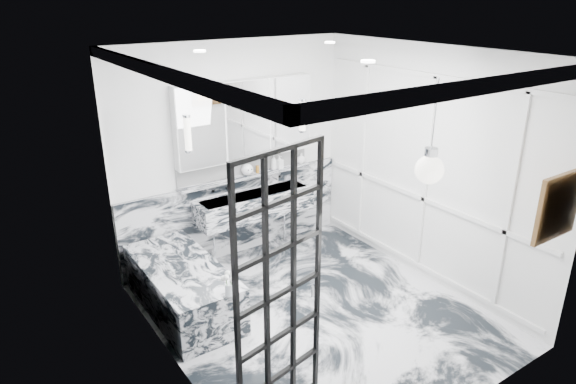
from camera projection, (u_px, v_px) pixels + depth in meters
floor at (317, 313)px, 5.67m from camera, size 3.60×3.60×0.00m
ceiling at (323, 52)px, 4.65m from camera, size 3.60×3.60×0.00m
wall_back at (233, 152)px, 6.54m from camera, size 3.60×0.00×3.60m
wall_front at (469, 270)px, 3.77m from camera, size 3.60×0.00×3.60m
wall_left at (169, 235)px, 4.32m from camera, size 0.00×3.60×3.60m
wall_right at (428, 167)px, 6.00m from camera, size 0.00×3.60×3.60m
marble_clad_back at (237, 216)px, 6.84m from camera, size 3.18×0.05×1.05m
marble_clad_left at (171, 241)px, 4.35m from camera, size 0.02×3.56×2.68m
panel_molding at (426, 175)px, 6.02m from camera, size 0.03×3.40×2.30m
soap_bottle_a at (274, 162)px, 6.84m from camera, size 0.08×0.08×0.20m
soap_bottle_b at (279, 162)px, 6.89m from camera, size 0.09×0.10×0.18m
soap_bottle_c at (301, 158)px, 7.08m from camera, size 0.16×0.16×0.16m
face_pot at (247, 170)px, 6.63m from camera, size 0.16×0.16×0.16m
amber_bottle at (258, 169)px, 6.73m from camera, size 0.04×0.04×0.10m
flower_vase at (229, 289)px, 4.99m from camera, size 0.08×0.08×0.12m
crittall_door at (280, 294)px, 3.93m from camera, size 0.87×0.22×2.30m
artwork at (558, 206)px, 4.36m from camera, size 0.49×0.05×0.49m
pendant_light at (429, 170)px, 3.84m from camera, size 0.22×0.22×0.22m
trough_sink at (255, 204)px, 6.68m from camera, size 1.60×0.45×0.30m
ledge at (248, 176)px, 6.68m from camera, size 1.90×0.14×0.04m
subway_tile at (245, 165)px, 6.68m from camera, size 1.90×0.03×0.23m
mirror_cabinet at (246, 120)px, 6.41m from camera, size 1.90×0.16×1.00m
sconce_left at (188, 134)px, 5.92m from camera, size 0.07×0.07×0.40m
sconce_right at (303, 116)px, 6.78m from camera, size 0.07×0.07×0.40m
bathtub at (183, 288)px, 5.64m from camera, size 0.75×1.65×0.55m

